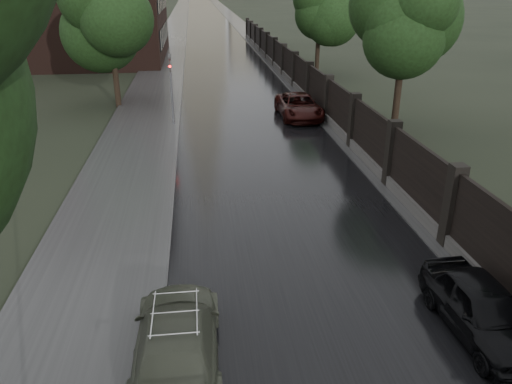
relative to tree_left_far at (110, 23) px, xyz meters
name	(u,v)px	position (x,y,z in m)	size (l,w,h in m)	color
road	(200,2)	(8.00, 160.00, -5.23)	(8.00, 420.00, 0.02)	black
sidewalk_left	(183,2)	(2.00, 160.00, -5.16)	(4.00, 420.00, 0.16)	#2D2D2D
verge_right	(216,2)	(13.50, 160.00, -5.20)	(3.00, 420.00, 0.08)	#2D2D2D
fence_right	(303,81)	(12.60, 2.01, -4.23)	(0.45, 75.72, 2.70)	#383533
tree_left_far	(110,23)	(0.00, 0.00, 0.00)	(4.25, 4.25, 7.39)	black
tree_right_b	(404,39)	(15.50, -8.00, -0.29)	(4.08, 4.08, 7.01)	black
tree_right_c	(319,15)	(15.50, 10.00, -0.29)	(4.08, 4.08, 7.01)	black
traffic_light	(171,84)	(3.70, -5.01, -2.84)	(0.16, 0.32, 4.00)	#59595E
volga_sedan	(177,339)	(4.40, -24.26, -4.59)	(1.84, 4.53, 1.31)	#44483A
car_right_near	(483,309)	(11.40, -24.05, -4.58)	(1.57, 3.91, 1.33)	black
car_right_far	(299,106)	(11.11, -3.99, -4.55)	(2.30, 5.00, 1.39)	black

